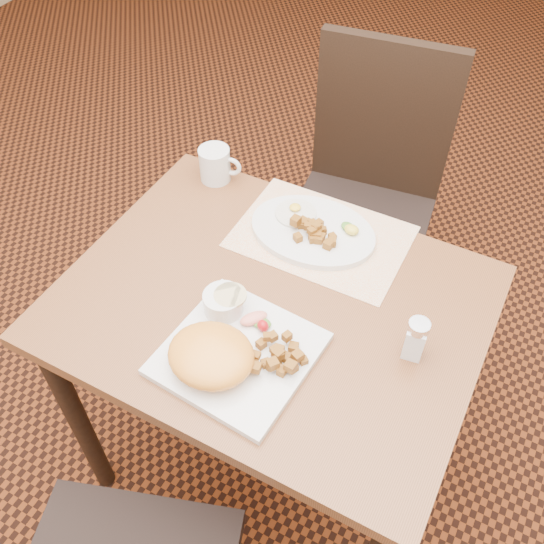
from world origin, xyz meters
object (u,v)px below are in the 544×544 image
at_px(chair_far, 367,187).
at_px(coffee_mug, 216,164).
at_px(table, 271,330).
at_px(plate_square, 239,354).
at_px(salt_shaker, 416,338).
at_px(plate_oval, 313,231).

distance_m(chair_far, coffee_mug, 0.55).
xyz_separation_m(table, coffee_mug, (-0.32, 0.30, 0.15)).
xyz_separation_m(chair_far, coffee_mug, (-0.29, -0.40, 0.26)).
xyz_separation_m(chair_far, plate_square, (0.04, -0.85, 0.22)).
bearing_deg(plate_square, salt_shaker, 28.92).
bearing_deg(plate_square, plate_oval, 92.77).
bearing_deg(coffee_mug, table, -43.14).
relative_size(plate_oval, coffee_mug, 2.74).
bearing_deg(coffee_mug, chair_far, 53.76).
distance_m(table, coffee_mug, 0.46).
distance_m(chair_far, plate_oval, 0.52).
height_order(plate_oval, salt_shaker, salt_shaker).
height_order(chair_far, coffee_mug, chair_far).
relative_size(plate_square, plate_oval, 0.92).
bearing_deg(plate_oval, salt_shaker, -33.92).
height_order(table, salt_shaker, salt_shaker).
height_order(chair_far, plate_square, chair_far).
bearing_deg(plate_oval, table, -88.12).
relative_size(table, plate_square, 3.21).
xyz_separation_m(table, plate_oval, (-0.01, 0.23, 0.12)).
height_order(plate_square, plate_oval, plate_oval).
relative_size(table, plate_oval, 2.96).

